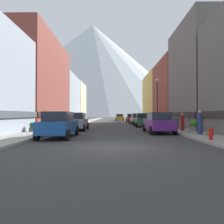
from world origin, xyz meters
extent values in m
plane|color=#333333|center=(0.00, 0.00, 0.00)|extent=(400.00, 400.00, 0.00)
cube|color=gray|center=(-6.25, 35.00, 0.07)|extent=(2.50, 100.00, 0.15)
cube|color=gray|center=(6.25, 35.00, 0.07)|extent=(2.50, 100.00, 0.15)
cube|color=brown|center=(-10.74, 16.14, 5.81)|extent=(6.49, 13.79, 11.62)
cube|color=#3B1B16|center=(-10.74, 16.14, 1.60)|extent=(6.79, 13.79, 0.50)
cube|color=#99A5B2|center=(-12.14, 28.54, 4.63)|extent=(9.29, 10.66, 9.27)
cube|color=#444A50|center=(-12.14, 28.54, 1.60)|extent=(9.59, 10.66, 0.50)
cube|color=beige|center=(-12.45, 38.92, 4.73)|extent=(9.91, 9.32, 9.45)
cube|color=#595444|center=(-12.45, 38.92, 1.60)|extent=(10.21, 9.32, 0.50)
cube|color=#66605B|center=(11.26, 12.63, 5.99)|extent=(7.52, 8.96, 11.98)
cube|color=#2D2B29|center=(11.26, 12.63, 1.60)|extent=(7.82, 8.96, 0.50)
cube|color=brown|center=(11.42, 22.67, 5.26)|extent=(7.84, 10.59, 10.51)
cube|color=#3B1B16|center=(11.42, 22.67, 1.60)|extent=(8.14, 10.59, 0.50)
cube|color=#D8B259|center=(11.80, 34.42, 5.36)|extent=(8.60, 12.73, 10.71)
cube|color=brown|center=(11.80, 34.42, 1.60)|extent=(8.90, 12.73, 0.50)
cube|color=#19478C|center=(-3.80, 3.84, 0.74)|extent=(1.89, 4.42, 0.80)
cube|color=#1E232D|center=(-3.80, 3.59, 1.46)|extent=(1.63, 2.22, 0.64)
cylinder|color=black|center=(-4.74, 5.48, 0.34)|extent=(0.23, 0.68, 0.68)
cylinder|color=black|center=(-2.90, 5.50, 0.34)|extent=(0.23, 0.68, 0.68)
cylinder|color=black|center=(-4.70, 2.18, 0.34)|extent=(0.23, 0.68, 0.68)
cylinder|color=black|center=(-2.86, 2.20, 0.34)|extent=(0.23, 0.68, 0.68)
cube|color=slate|center=(-3.80, 10.23, 0.74)|extent=(1.94, 4.44, 0.80)
cube|color=#1E232D|center=(-3.79, 9.98, 1.46)|extent=(1.65, 2.24, 0.64)
cylinder|color=black|center=(-4.76, 11.86, 0.34)|extent=(0.24, 0.68, 0.68)
cylinder|color=black|center=(-2.92, 11.90, 0.34)|extent=(0.24, 0.68, 0.68)
cylinder|color=black|center=(-4.68, 8.56, 0.34)|extent=(0.24, 0.68, 0.68)
cylinder|color=black|center=(-2.84, 8.60, 0.34)|extent=(0.24, 0.68, 0.68)
cube|color=#591E72|center=(3.80, 7.25, 0.74)|extent=(1.88, 4.42, 0.80)
cube|color=#1E232D|center=(3.80, 7.00, 1.46)|extent=(1.62, 2.22, 0.64)
cylinder|color=black|center=(2.86, 8.89, 0.34)|extent=(0.23, 0.68, 0.68)
cylinder|color=black|center=(4.70, 8.91, 0.34)|extent=(0.23, 0.68, 0.68)
cylinder|color=black|center=(2.90, 5.59, 0.34)|extent=(0.23, 0.68, 0.68)
cylinder|color=black|center=(4.74, 5.61, 0.34)|extent=(0.23, 0.68, 0.68)
cube|color=#265933|center=(3.80, 16.17, 0.74)|extent=(1.96, 4.45, 0.80)
cube|color=#1E232D|center=(3.79, 15.92, 1.46)|extent=(1.66, 2.24, 0.64)
cylinder|color=black|center=(2.93, 17.85, 0.34)|extent=(0.24, 0.69, 0.68)
cylinder|color=black|center=(4.77, 17.79, 0.34)|extent=(0.24, 0.69, 0.68)
cylinder|color=black|center=(2.83, 14.55, 0.34)|extent=(0.24, 0.69, 0.68)
cylinder|color=black|center=(4.67, 14.50, 0.34)|extent=(0.24, 0.69, 0.68)
cube|color=slate|center=(3.80, 22.39, 0.74)|extent=(1.99, 4.46, 0.80)
cube|color=#1E232D|center=(3.81, 22.14, 1.46)|extent=(1.67, 2.25, 0.64)
cylinder|color=black|center=(2.83, 24.01, 0.34)|extent=(0.24, 0.69, 0.68)
cylinder|color=black|center=(4.66, 24.07, 0.34)|extent=(0.24, 0.69, 0.68)
cylinder|color=black|center=(2.94, 20.71, 0.34)|extent=(0.24, 0.69, 0.68)
cylinder|color=black|center=(4.77, 20.77, 0.34)|extent=(0.24, 0.69, 0.68)
cube|color=#9E1111|center=(3.80, 31.73, 0.74)|extent=(1.99, 4.46, 0.80)
cube|color=#1E232D|center=(3.81, 31.48, 1.46)|extent=(1.68, 2.25, 0.64)
cylinder|color=black|center=(2.82, 33.35, 0.34)|extent=(0.24, 0.69, 0.68)
cylinder|color=black|center=(4.66, 33.41, 0.34)|extent=(0.24, 0.69, 0.68)
cylinder|color=black|center=(2.94, 30.05, 0.34)|extent=(0.24, 0.69, 0.68)
cylinder|color=black|center=(4.78, 30.11, 0.34)|extent=(0.24, 0.69, 0.68)
cube|color=silver|center=(1.60, 48.51, 0.74)|extent=(1.84, 4.40, 0.80)
cube|color=#1E232D|center=(1.60, 48.26, 1.46)|extent=(1.60, 2.20, 0.64)
cylinder|color=black|center=(0.68, 50.16, 0.34)|extent=(0.22, 0.68, 0.68)
cylinder|color=black|center=(2.52, 50.16, 0.34)|extent=(0.22, 0.68, 0.68)
cylinder|color=black|center=(0.68, 46.86, 0.34)|extent=(0.22, 0.68, 0.68)
cylinder|color=black|center=(2.52, 46.86, 0.34)|extent=(0.22, 0.68, 0.68)
cube|color=#B28419|center=(1.60, 40.66, 0.74)|extent=(1.84, 4.40, 0.80)
cube|color=#1E232D|center=(1.60, 40.41, 1.46)|extent=(1.60, 2.20, 0.64)
cylinder|color=black|center=(0.68, 42.31, 0.34)|extent=(0.22, 0.68, 0.68)
cylinder|color=black|center=(2.52, 42.31, 0.34)|extent=(0.22, 0.68, 0.68)
cylinder|color=black|center=(0.68, 39.01, 0.34)|extent=(0.22, 0.68, 0.68)
cylinder|color=black|center=(2.52, 39.01, 0.34)|extent=(0.22, 0.68, 0.68)
cylinder|color=red|center=(5.45, 1.48, 0.43)|extent=(0.20, 0.20, 0.55)
sphere|color=red|center=(5.45, 1.48, 0.74)|extent=(0.22, 0.22, 0.22)
cylinder|color=red|center=(5.30, 1.48, 0.45)|extent=(0.10, 0.09, 0.09)
cylinder|color=red|center=(5.60, 1.48, 0.45)|extent=(0.10, 0.09, 0.09)
cylinder|color=#595960|center=(5.75, 5.33, 0.68)|extent=(0.06, 0.06, 1.05)
cube|color=#33383F|center=(5.75, 5.33, 1.34)|extent=(0.14, 0.10, 0.28)
cylinder|color=#4C5156|center=(6.35, 10.33, 0.60)|extent=(0.56, 0.56, 0.90)
cylinder|color=#2D2D33|center=(6.35, 10.33, 1.09)|extent=(0.59, 0.59, 0.08)
cylinder|color=gray|center=(7.00, 16.82, 0.34)|extent=(0.43, 0.43, 0.38)
sphere|color=#1F8A36|center=(7.00, 16.82, 0.75)|extent=(0.55, 0.55, 0.55)
cylinder|color=#4C4C51|center=(-7.00, 7.00, 0.33)|extent=(0.54, 0.54, 0.35)
sphere|color=#1C5D23|center=(-7.00, 7.00, 0.69)|extent=(0.47, 0.47, 0.47)
cylinder|color=gray|center=(7.00, 7.49, 0.35)|extent=(0.42, 0.42, 0.39)
sphere|color=#317D22|center=(7.00, 7.49, 0.79)|extent=(0.63, 0.63, 0.63)
cylinder|color=maroon|center=(6.25, 8.26, 0.83)|extent=(0.36, 0.36, 1.35)
sphere|color=tan|center=(6.25, 8.26, 1.61)|extent=(0.21, 0.21, 0.21)
cylinder|color=navy|center=(6.25, 4.66, 0.91)|extent=(0.36, 0.36, 1.51)
sphere|color=tan|center=(6.25, 4.66, 1.78)|extent=(0.24, 0.24, 0.24)
cylinder|color=black|center=(5.35, 14.37, 2.90)|extent=(0.12, 0.12, 5.50)
sphere|color=white|center=(5.35, 14.37, 5.83)|extent=(0.36, 0.36, 0.36)
cone|color=silver|center=(-29.15, 260.00, 63.87)|extent=(275.42, 275.42, 127.75)
camera|label=1|loc=(-0.06, -9.51, 1.57)|focal=31.09mm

